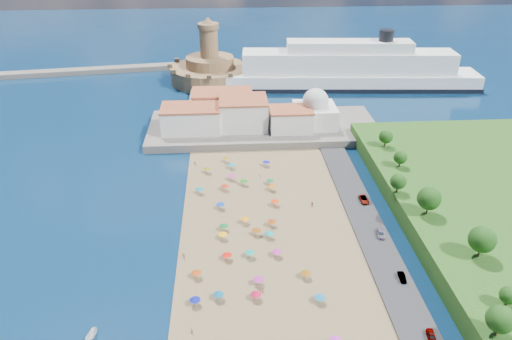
{
  "coord_description": "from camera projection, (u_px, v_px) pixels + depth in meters",
  "views": [
    {
      "loc": [
        -4.67,
        -109.49,
        79.12
      ],
      "look_at": [
        4.0,
        25.0,
        8.0
      ],
      "focal_mm": 35.0,
      "sensor_mm": 36.0,
      "label": 1
    }
  ],
  "objects": [
    {
      "name": "breakwater",
      "position": [
        24.0,
        74.0,
        261.99
      ],
      "size": [
        199.03,
        34.77,
        2.6
      ],
      "primitive_type": "cube",
      "rotation": [
        0.0,
        0.0,
        0.14
      ],
      "color": "#59544C",
      "rests_on": "ground"
    },
    {
      "name": "parked_cars",
      "position": [
        385.0,
        243.0,
        130.44
      ],
      "size": [
        2.55,
        58.98,
        1.42
      ],
      "color": "gray",
      "rests_on": "promenade"
    },
    {
      "name": "jetty",
      "position": [
        209.0,
        100.0,
        227.9
      ],
      "size": [
        18.0,
        70.0,
        2.4
      ],
      "primitive_type": "cube",
      "color": "#59544C",
      "rests_on": "ground"
    },
    {
      "name": "fortress",
      "position": [
        210.0,
        69.0,
        251.82
      ],
      "size": [
        40.0,
        40.0,
        32.4
      ],
      "color": "olive",
      "rests_on": "ground"
    },
    {
      "name": "terrace",
      "position": [
        263.0,
        128.0,
        198.12
      ],
      "size": [
        90.0,
        36.0,
        3.0
      ],
      "primitive_type": "cube",
      "color": "#59544C",
      "rests_on": "ground"
    },
    {
      "name": "domed_building",
      "position": [
        315.0,
        111.0,
        194.0
      ],
      "size": [
        16.0,
        16.0,
        15.0
      ],
      "color": "silver",
      "rests_on": "terrace"
    },
    {
      "name": "hillside_trees",
      "position": [
        450.0,
        226.0,
        121.4
      ],
      "size": [
        15.31,
        108.06,
        8.15
      ],
      "color": "#382314",
      "rests_on": "hillside"
    },
    {
      "name": "beach_parasols",
      "position": [
        248.0,
        262.0,
        122.16
      ],
      "size": [
        32.03,
        115.83,
        2.2
      ],
      "color": "gray",
      "rests_on": "beach"
    },
    {
      "name": "cruise_ship",
      "position": [
        348.0,
        71.0,
        243.47
      ],
      "size": [
        129.62,
        27.65,
        28.08
      ],
      "color": "black",
      "rests_on": "ground"
    },
    {
      "name": "ground",
      "position": [
        247.0,
        240.0,
        133.82
      ],
      "size": [
        700.0,
        700.0,
        0.0
      ],
      "primitive_type": "plane",
      "color": "#071938",
      "rests_on": "ground"
    },
    {
      "name": "waterfront_buildings",
      "position": [
        230.0,
        113.0,
        194.97
      ],
      "size": [
        57.0,
        29.0,
        11.0
      ],
      "color": "silver",
      "rests_on": "terrace"
    },
    {
      "name": "beachgoers",
      "position": [
        236.0,
        250.0,
        128.23
      ],
      "size": [
        40.17,
        99.98,
        1.86
      ],
      "color": "tan",
      "rests_on": "beach"
    }
  ]
}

